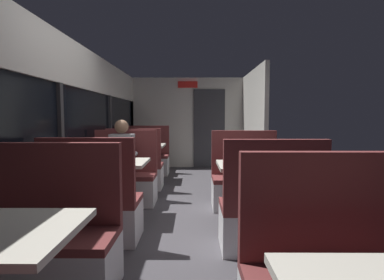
{
  "coord_description": "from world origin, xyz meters",
  "views": [
    {
      "loc": [
        0.15,
        -3.54,
        1.3
      ],
      "look_at": [
        0.12,
        2.19,
        0.86
      ],
      "focal_mm": 27.98,
      "sensor_mm": 36.0,
      "label": 1
    }
  ],
  "objects": [
    {
      "name": "ground_plane",
      "position": [
        0.0,
        0.0,
        -0.01
      ],
      "size": [
        3.3,
        9.2,
        0.02
      ],
      "primitive_type": "cube",
      "color": "#423F44"
    },
    {
      "name": "carriage_window_panel_left",
      "position": [
        -1.45,
        0.0,
        1.11
      ],
      "size": [
        0.09,
        8.48,
        2.3
      ],
      "color": "beige",
      "rests_on": "ground_plane"
    },
    {
      "name": "carriage_end_bulkhead",
      "position": [
        0.06,
        4.19,
        1.14
      ],
      "size": [
        2.9,
        0.11,
        2.3
      ],
      "color": "beige",
      "rests_on": "ground_plane"
    },
    {
      "name": "carriage_aisle_panel_right",
      "position": [
        1.45,
        3.0,
        1.15
      ],
      "size": [
        0.08,
        2.4,
        2.3
      ],
      "primitive_type": "cube",
      "color": "beige",
      "rests_on": "ground_plane"
    },
    {
      "name": "bench_near_window_facing_entry",
      "position": [
        -0.89,
        -1.39,
        0.33
      ],
      "size": [
        0.95,
        0.5,
        1.1
      ],
      "color": "silver",
      "rests_on": "ground_plane"
    },
    {
      "name": "dining_table_mid_window",
      "position": [
        -0.89,
        0.2,
        0.64
      ],
      "size": [
        0.9,
        0.7,
        0.74
      ],
      "color": "#9E9EA3",
      "rests_on": "ground_plane"
    },
    {
      "name": "bench_mid_window_facing_end",
      "position": [
        -0.89,
        -0.5,
        0.33
      ],
      "size": [
        0.95,
        0.5,
        1.1
      ],
      "color": "silver",
      "rests_on": "ground_plane"
    },
    {
      "name": "bench_mid_window_facing_entry",
      "position": [
        -0.89,
        0.9,
        0.33
      ],
      "size": [
        0.95,
        0.5,
        1.1
      ],
      "color": "silver",
      "rests_on": "ground_plane"
    },
    {
      "name": "dining_table_far_window",
      "position": [
        -0.89,
        2.5,
        0.64
      ],
      "size": [
        0.9,
        0.7,
        0.74
      ],
      "color": "#9E9EA3",
      "rests_on": "ground_plane"
    },
    {
      "name": "bench_far_window_facing_end",
      "position": [
        -0.89,
        1.8,
        0.33
      ],
      "size": [
        0.95,
        0.5,
        1.1
      ],
      "color": "silver",
      "rests_on": "ground_plane"
    },
    {
      "name": "bench_far_window_facing_entry",
      "position": [
        -0.89,
        3.2,
        0.33
      ],
      "size": [
        0.95,
        0.5,
        1.1
      ],
      "color": "silver",
      "rests_on": "ground_plane"
    },
    {
      "name": "dining_table_rear_aisle",
      "position": [
        0.89,
        0.0,
        0.64
      ],
      "size": [
        0.9,
        0.7,
        0.74
      ],
      "color": "#9E9EA3",
      "rests_on": "ground_plane"
    },
    {
      "name": "bench_rear_aisle_facing_end",
      "position": [
        0.89,
        -0.7,
        0.33
      ],
      "size": [
        0.95,
        0.5,
        1.1
      ],
      "color": "silver",
      "rests_on": "ground_plane"
    },
    {
      "name": "bench_rear_aisle_facing_entry",
      "position": [
        0.89,
        0.7,
        0.33
      ],
      "size": [
        0.95,
        0.5,
        1.1
      ],
      "color": "silver",
      "rests_on": "ground_plane"
    },
    {
      "name": "seated_passenger",
      "position": [
        -0.89,
        0.83,
        0.54
      ],
      "size": [
        0.47,
        0.55,
        1.26
      ],
      "color": "#26262D",
      "rests_on": "ground_plane"
    },
    {
      "name": "coffee_cup_primary",
      "position": [
        -1.01,
        2.61,
        0.79
      ],
      "size": [
        0.07,
        0.07,
        0.09
      ],
      "color": "white",
      "rests_on": "dining_table_far_window"
    }
  ]
}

